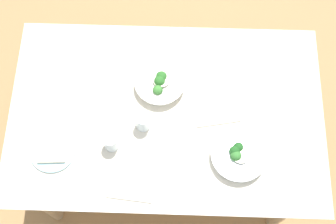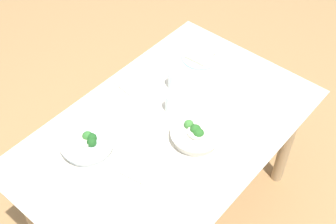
{
  "view_description": "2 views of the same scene",
  "coord_description": "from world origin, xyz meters",
  "px_view_note": "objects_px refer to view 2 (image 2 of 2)",
  "views": [
    {
      "loc": [
        -0.03,
        0.81,
        2.78
      ],
      "look_at": [
        -0.01,
        0.01,
        0.81
      ],
      "focal_mm": 49.06,
      "sensor_mm": 36.0,
      "label": 1
    },
    {
      "loc": [
        -1.1,
        -0.94,
        2.43
      ],
      "look_at": [
        0.05,
        0.04,
        0.81
      ],
      "focal_mm": 48.67,
      "sensor_mm": 36.0,
      "label": 2
    }
  ],
  "objects_px": {
    "broccoli_bowl_far": "(88,144)",
    "table_knife_left": "(69,180)",
    "bread_side_plate": "(200,57)",
    "water_glass_center": "(172,103)",
    "napkin_folded_upper": "(140,161)",
    "napkin_folded_lower": "(137,81)",
    "water_glass_side": "(174,79)",
    "fork_by_near_bowl": "(222,99)",
    "fork_by_far_bowl": "(131,137)",
    "broccoli_bowl_near": "(196,134)",
    "table_knife_right": "(237,87)"
  },
  "relations": [
    {
      "from": "broccoli_bowl_far",
      "to": "table_knife_left",
      "type": "height_order",
      "value": "broccoli_bowl_far"
    },
    {
      "from": "bread_side_plate",
      "to": "water_glass_center",
      "type": "xyz_separation_m",
      "value": [
        -0.41,
        -0.14,
        0.04
      ]
    },
    {
      "from": "napkin_folded_upper",
      "to": "napkin_folded_lower",
      "type": "distance_m",
      "value": 0.53
    },
    {
      "from": "bread_side_plate",
      "to": "water_glass_side",
      "type": "distance_m",
      "value": 0.27
    },
    {
      "from": "water_glass_center",
      "to": "fork_by_near_bowl",
      "type": "distance_m",
      "value": 0.27
    },
    {
      "from": "fork_by_far_bowl",
      "to": "fork_by_near_bowl",
      "type": "bearing_deg",
      "value": 145.72
    },
    {
      "from": "broccoli_bowl_near",
      "to": "fork_by_near_bowl",
      "type": "height_order",
      "value": "broccoli_bowl_near"
    },
    {
      "from": "water_glass_side",
      "to": "fork_by_far_bowl",
      "type": "relative_size",
      "value": 0.92
    },
    {
      "from": "fork_by_far_bowl",
      "to": "table_knife_left",
      "type": "xyz_separation_m",
      "value": [
        -0.36,
        0.03,
        -0.0
      ]
    },
    {
      "from": "fork_by_far_bowl",
      "to": "napkin_folded_lower",
      "type": "relative_size",
      "value": 0.54
    },
    {
      "from": "broccoli_bowl_far",
      "to": "bread_side_plate",
      "type": "xyz_separation_m",
      "value": [
        0.85,
        -0.0,
        -0.02
      ]
    },
    {
      "from": "water_glass_side",
      "to": "water_glass_center",
      "type": "bearing_deg",
      "value": -143.85
    },
    {
      "from": "broccoli_bowl_near",
      "to": "water_glass_center",
      "type": "distance_m",
      "value": 0.22
    },
    {
      "from": "broccoli_bowl_far",
      "to": "water_glass_center",
      "type": "xyz_separation_m",
      "value": [
        0.44,
        -0.14,
        0.02
      ]
    },
    {
      "from": "napkin_folded_upper",
      "to": "water_glass_center",
      "type": "bearing_deg",
      "value": 15.65
    },
    {
      "from": "bread_side_plate",
      "to": "table_knife_left",
      "type": "distance_m",
      "value": 1.03
    },
    {
      "from": "napkin_folded_upper",
      "to": "water_glass_side",
      "type": "bearing_deg",
      "value": 22.38
    },
    {
      "from": "water_glass_center",
      "to": "broccoli_bowl_far",
      "type": "bearing_deg",
      "value": 162.12
    },
    {
      "from": "napkin_folded_upper",
      "to": "napkin_folded_lower",
      "type": "xyz_separation_m",
      "value": [
        0.38,
        0.37,
        0.0
      ]
    },
    {
      "from": "broccoli_bowl_far",
      "to": "bread_side_plate",
      "type": "height_order",
      "value": "broccoli_bowl_far"
    },
    {
      "from": "table_knife_left",
      "to": "napkin_folded_lower",
      "type": "relative_size",
      "value": 0.97
    },
    {
      "from": "napkin_folded_lower",
      "to": "fork_by_near_bowl",
      "type": "bearing_deg",
      "value": -66.52
    },
    {
      "from": "broccoli_bowl_near",
      "to": "table_knife_left",
      "type": "height_order",
      "value": "broccoli_bowl_near"
    },
    {
      "from": "table_knife_right",
      "to": "water_glass_center",
      "type": "bearing_deg",
      "value": 119.02
    },
    {
      "from": "broccoli_bowl_near",
      "to": "table_knife_left",
      "type": "distance_m",
      "value": 0.62
    },
    {
      "from": "bread_side_plate",
      "to": "table_knife_left",
      "type": "relative_size",
      "value": 1.08
    },
    {
      "from": "fork_by_far_bowl",
      "to": "water_glass_center",
      "type": "bearing_deg",
      "value": 158.68
    },
    {
      "from": "broccoli_bowl_near",
      "to": "table_knife_right",
      "type": "xyz_separation_m",
      "value": [
        0.42,
        0.05,
        -0.03
      ]
    },
    {
      "from": "fork_by_far_bowl",
      "to": "broccoli_bowl_near",
      "type": "bearing_deg",
      "value": 114.98
    },
    {
      "from": "fork_by_far_bowl",
      "to": "napkin_folded_lower",
      "type": "xyz_separation_m",
      "value": [
        0.3,
        0.24,
        0.0
      ]
    },
    {
      "from": "bread_side_plate",
      "to": "table_knife_right",
      "type": "distance_m",
      "value": 0.3
    },
    {
      "from": "table_knife_right",
      "to": "water_glass_side",
      "type": "bearing_deg",
      "value": 92.19
    },
    {
      "from": "broccoli_bowl_near",
      "to": "water_glass_center",
      "type": "xyz_separation_m",
      "value": [
        0.07,
        0.21,
        0.02
      ]
    },
    {
      "from": "napkin_folded_lower",
      "to": "table_knife_left",
      "type": "bearing_deg",
      "value": -162.44
    },
    {
      "from": "fork_by_far_bowl",
      "to": "water_glass_side",
      "type": "bearing_deg",
      "value": 175.77
    },
    {
      "from": "table_knife_left",
      "to": "napkin_folded_lower",
      "type": "distance_m",
      "value": 0.69
    },
    {
      "from": "table_knife_left",
      "to": "fork_by_far_bowl",
      "type": "bearing_deg",
      "value": -78.36
    },
    {
      "from": "fork_by_near_bowl",
      "to": "fork_by_far_bowl",
      "type": "bearing_deg",
      "value": -105.58
    },
    {
      "from": "water_glass_side",
      "to": "broccoli_bowl_near",
      "type": "bearing_deg",
      "value": -124.22
    },
    {
      "from": "fork_by_far_bowl",
      "to": "table_knife_right",
      "type": "relative_size",
      "value": 0.57
    },
    {
      "from": "broccoli_bowl_far",
      "to": "napkin_folded_lower",
      "type": "xyz_separation_m",
      "value": [
        0.48,
        0.14,
        -0.03
      ]
    },
    {
      "from": "fork_by_far_bowl",
      "to": "table_knife_left",
      "type": "bearing_deg",
      "value": -18.81
    },
    {
      "from": "water_glass_center",
      "to": "water_glass_side",
      "type": "height_order",
      "value": "water_glass_center"
    },
    {
      "from": "water_glass_center",
      "to": "table_knife_left",
      "type": "xyz_separation_m",
      "value": [
        -0.62,
        0.07,
        -0.05
      ]
    },
    {
      "from": "table_knife_right",
      "to": "napkin_folded_upper",
      "type": "distance_m",
      "value": 0.69
    },
    {
      "from": "broccoli_bowl_near",
      "to": "fork_by_far_bowl",
      "type": "bearing_deg",
      "value": 128.57
    },
    {
      "from": "fork_by_near_bowl",
      "to": "table_knife_left",
      "type": "relative_size",
      "value": 0.48
    },
    {
      "from": "fork_by_far_bowl",
      "to": "napkin_folded_upper",
      "type": "relative_size",
      "value": 0.52
    },
    {
      "from": "water_glass_side",
      "to": "broccoli_bowl_far",
      "type": "bearing_deg",
      "value": 176.15
    },
    {
      "from": "bread_side_plate",
      "to": "table_knife_right",
      "type": "xyz_separation_m",
      "value": [
        -0.06,
        -0.3,
        -0.01
      ]
    }
  ]
}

